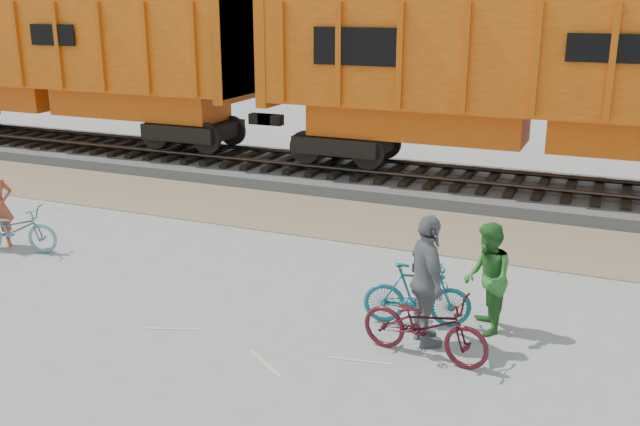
# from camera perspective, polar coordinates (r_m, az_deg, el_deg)

# --- Properties ---
(ground) EXTENTS (120.00, 120.00, 0.00)m
(ground) POSITION_cam_1_polar(r_m,az_deg,el_deg) (11.34, -5.18, -8.48)
(ground) COLOR #9E9E99
(ground) RESTS_ON ground
(gravel_strip) EXTENTS (120.00, 3.00, 0.02)m
(gravel_strip) POSITION_cam_1_polar(r_m,az_deg,el_deg) (16.05, 4.19, -0.77)
(gravel_strip) COLOR #947D5B
(gravel_strip) RESTS_ON ground
(ballast_bed) EXTENTS (120.00, 4.00, 0.30)m
(ballast_bed) POSITION_cam_1_polar(r_m,az_deg,el_deg) (19.23, 7.67, 2.50)
(ballast_bed) COLOR slate
(ballast_bed) RESTS_ON ground
(track) EXTENTS (120.00, 2.60, 0.24)m
(track) POSITION_cam_1_polar(r_m,az_deg,el_deg) (19.16, 7.70, 3.44)
(track) COLOR black
(track) RESTS_ON ballast_bed
(hopper_car_left) EXTENTS (14.00, 3.13, 4.65)m
(hopper_car_left) POSITION_cam_1_polar(r_m,az_deg,el_deg) (24.79, -20.30, 11.49)
(hopper_car_left) COLOR black
(hopper_car_left) RESTS_ON track
(hopper_car_center) EXTENTS (14.00, 3.13, 4.65)m
(hopper_car_center) POSITION_cam_1_polar(r_m,az_deg,el_deg) (18.18, 17.37, 10.24)
(hopper_car_center) COLOR black
(hopper_car_center) RESTS_ON track
(bicycle_blue) EXTENTS (1.86, 1.09, 0.92)m
(bicycle_blue) POSITION_cam_1_polar(r_m,az_deg,el_deg) (15.32, -23.26, -1.22)
(bicycle_blue) COLOR #5F98B0
(bicycle_blue) RESTS_ON ground
(bicycle_teal) EXTENTS (1.71, 0.85, 0.99)m
(bicycle_teal) POSITION_cam_1_polar(r_m,az_deg,el_deg) (11.05, 7.80, -6.48)
(bicycle_teal) COLOR #146975
(bicycle_teal) RESTS_ON ground
(bicycle_maroon) EXTENTS (1.93, 0.89, 0.98)m
(bicycle_maroon) POSITION_cam_1_polar(r_m,az_deg,el_deg) (10.09, 8.39, -8.86)
(bicycle_maroon) COLOR #491119
(bicycle_maroon) RESTS_ON ground
(person_man) EXTENTS (0.88, 0.99, 1.69)m
(person_man) POSITION_cam_1_polar(r_m,az_deg,el_deg) (10.90, 13.24, -5.12)
(person_man) COLOR #32772D
(person_man) RESTS_ON ground
(person_woman) EXTENTS (1.02, 1.22, 1.95)m
(person_woman) POSITION_cam_1_polar(r_m,az_deg,el_deg) (10.28, 8.55, -5.42)
(person_woman) COLOR slate
(person_woman) RESTS_ON ground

